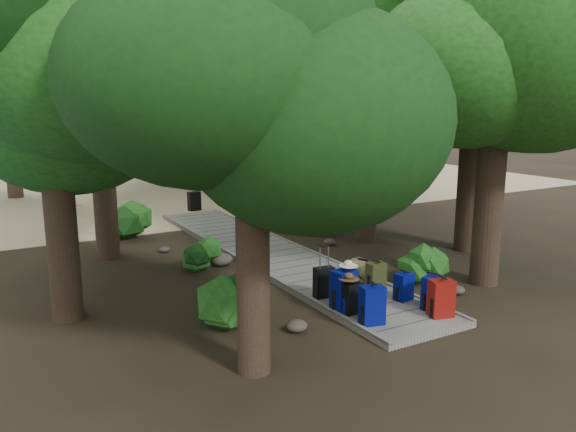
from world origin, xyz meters
TOP-DOWN VIEW (x-y plane):
  - ground at (0.00, 0.00)m, footprint 120.00×120.00m
  - sand_beach at (0.00, 16.00)m, footprint 40.00×22.00m
  - boardwalk at (0.00, 1.00)m, footprint 2.00×12.00m
  - backpack_left_a at (-0.70, -4.16)m, footprint 0.46×0.36m
  - backpack_left_b at (-0.69, -3.57)m, footprint 0.37×0.27m
  - backpack_left_c at (-0.70, -3.30)m, footprint 0.50×0.40m
  - backpack_right_a at (0.62, -4.49)m, footprint 0.49×0.40m
  - backpack_right_b at (0.73, -4.14)m, footprint 0.46×0.39m
  - backpack_right_c at (0.61, -3.49)m, footprint 0.38×0.30m
  - backpack_right_d at (0.64, -2.58)m, footprint 0.38×0.28m
  - duffel_right_khaki at (0.81, -1.92)m, footprint 0.52×0.65m
  - suitcase_on_boardwalk at (-0.67, -2.59)m, footprint 0.42×0.25m
  - lone_suitcase_on_sand at (0.47, 7.86)m, footprint 0.47×0.31m
  - hat_brown at (-0.75, -3.53)m, footprint 0.39×0.39m
  - hat_white at (-0.63, -3.33)m, footprint 0.35×0.35m
  - kayak at (-3.85, 9.61)m, footprint 1.53×3.23m
  - sun_lounger at (2.81, 9.83)m, footprint 0.93×1.86m
  - tree_right_a at (3.08, -3.31)m, footprint 5.25×5.25m
  - tree_right_b at (4.98, -1.04)m, footprint 5.42×5.42m
  - tree_right_c at (3.21, 1.14)m, footprint 5.07×5.07m
  - tree_right_d at (5.62, 4.19)m, footprint 5.53×5.53m
  - tree_right_e at (4.40, 6.79)m, footprint 4.69×4.69m
  - tree_right_f at (6.01, 9.90)m, footprint 5.76×5.76m
  - tree_left_a at (-3.18, -4.52)m, footprint 4.19×4.19m
  - tree_left_b at (-5.25, -0.92)m, footprint 4.42×4.42m
  - tree_left_c at (-3.67, 3.03)m, footprint 4.81×4.81m
  - tree_back_a at (-1.45, 15.47)m, footprint 5.67×5.67m
  - tree_back_b at (2.02, 15.95)m, footprint 5.69×5.69m
  - tree_back_c at (4.67, 15.70)m, footprint 5.35×5.35m
  - tree_back_d at (-5.03, 14.27)m, footprint 5.25×5.25m
  - palm_right_a at (3.42, 5.94)m, footprint 4.42×4.42m
  - palm_right_b at (5.15, 10.79)m, footprint 4.36×4.36m
  - palm_right_c at (2.89, 12.52)m, footprint 4.73×4.73m
  - palm_left_a at (-4.56, 7.14)m, footprint 4.91×4.91m
  - rock_left_a at (-1.87, -3.57)m, footprint 0.38×0.34m
  - rock_left_b at (-2.86, -2.02)m, footprint 0.40×0.36m
  - rock_left_c at (-1.44, 0.83)m, footprint 0.57×0.51m
  - rock_left_d at (-2.27, 2.73)m, footprint 0.29×0.26m
  - rock_right_a at (2.01, -3.56)m, footprint 0.34×0.31m
  - rock_right_b at (2.44, -1.59)m, footprint 0.46×0.42m
  - rock_right_c at (1.98, 1.17)m, footprint 0.35×0.31m
  - rock_right_d at (2.72, 4.20)m, footprint 0.49×0.44m
  - shrub_left_a at (-2.75, -2.92)m, footprint 1.04×1.04m
  - shrub_left_b at (-2.01, 0.57)m, footprint 0.87×0.87m
  - shrub_left_c at (-2.61, 4.82)m, footprint 1.34×1.34m
  - shrub_right_a at (1.92, -2.64)m, footprint 0.98×0.98m
  - shrub_right_b at (2.70, 2.47)m, footprint 1.18×1.18m
  - shrub_right_c at (1.94, 5.06)m, footprint 0.87×0.87m

SIDE VIEW (x-z plane):
  - ground at x=0.00m, z-range 0.00..0.00m
  - sand_beach at x=0.00m, z-range 0.00..0.02m
  - boardwalk at x=0.00m, z-range 0.00..0.12m
  - rock_left_d at x=-2.27m, z-range 0.00..0.16m
  - rock_right_a at x=2.01m, z-range 0.00..0.19m
  - rock_right_c at x=1.98m, z-range 0.00..0.19m
  - rock_left_a at x=-1.87m, z-range 0.00..0.21m
  - rock_left_b at x=-2.86m, z-range 0.00..0.22m
  - rock_right_b at x=2.44m, z-range 0.00..0.26m
  - rock_right_d at x=2.72m, z-range 0.00..0.27m
  - rock_left_c at x=-1.44m, z-range 0.00..0.31m
  - kayak at x=-3.85m, z-range 0.02..0.34m
  - sun_lounger at x=2.81m, z-range 0.02..0.60m
  - duffel_right_khaki at x=0.81m, z-range 0.12..0.50m
  - lone_suitcase_on_sand at x=0.47m, z-range 0.02..0.72m
  - shrub_right_c at x=1.94m, z-range 0.00..0.78m
  - shrub_left_b at x=-2.01m, z-range 0.00..0.78m
  - backpack_right_d at x=0.64m, z-range 0.12..0.69m
  - backpack_right_c at x=0.61m, z-range 0.12..0.72m
  - suitcase_on_boardwalk at x=-0.67m, z-range 0.12..0.73m
  - shrub_right_a at x=1.92m, z-range 0.00..0.88m
  - backpack_left_b at x=-0.69m, z-range 0.12..0.77m
  - shrub_left_a at x=-2.75m, z-range 0.00..0.94m
  - backpack_right_b at x=0.73m, z-range 0.12..0.83m
  - backpack_right_a at x=0.62m, z-range 0.12..0.88m
  - backpack_left_a at x=-0.70m, z-range 0.12..0.88m
  - shrub_right_b at x=2.70m, z-range 0.00..1.06m
  - backpack_left_c at x=-0.70m, z-range 0.12..0.95m
  - shrub_left_c at x=-2.61m, z-range 0.00..1.21m
  - hat_brown at x=-0.75m, z-range 0.77..0.89m
  - hat_white at x=-0.63m, z-range 0.95..1.07m
  - tree_left_a at x=-3.18m, z-range 0.00..6.99m
  - palm_right_c at x=2.89m, z-range 0.00..7.52m
  - palm_right_a at x=3.42m, z-range 0.00..7.53m
  - palm_left_a at x=-4.56m, z-range 0.00..7.82m
  - tree_left_b at x=-5.25m, z-range 0.00..7.96m
  - tree_left_c at x=-3.67m, z-range 0.00..8.37m
  - palm_right_b at x=5.15m, z-range 0.00..8.43m
  - tree_right_e at x=4.40m, z-range 0.00..8.43m
  - tree_right_a at x=3.08m, z-range 0.00..8.74m
  - tree_back_d at x=-5.03m, z-range 0.00..8.75m
  - tree_right_c at x=3.21m, z-range 0.00..8.78m
  - tree_back_c at x=4.67m, z-range 0.00..9.63m
  - tree_right_b at x=4.98m, z-range 0.00..9.68m
  - tree_back_a at x=-1.45m, z-range 0.00..9.81m
  - tree_right_d at x=5.62m, z-range 0.00..10.13m
  - tree_back_b at x=2.02m, z-range 0.00..10.16m
  - tree_right_f at x=6.01m, z-range 0.00..10.28m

